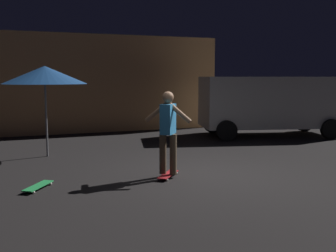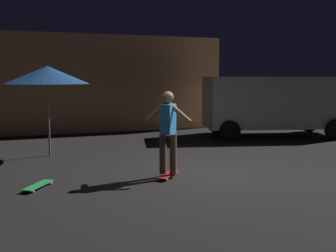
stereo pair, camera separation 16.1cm
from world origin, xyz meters
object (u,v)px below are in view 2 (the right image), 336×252
parked_van (273,102)px  skateboard_spare (38,185)px  patio_umbrella (47,75)px  skater (168,127)px  skateboard_ridden (168,175)px

parked_van → skateboard_spare: 9.08m
parked_van → skateboard_spare: (-7.97, -4.20, -1.11)m
patio_umbrella → skater: (2.05, -3.21, -1.04)m
skateboard_ridden → skateboard_spare: 2.52m
skater → skateboard_spare: bearing=178.7°
parked_van → skateboard_spare: bearing=-152.2°
patio_umbrella → skater: bearing=-57.5°
skateboard_ridden → patio_umbrella: bearing=122.5°
parked_van → skater: parked_van is taller
patio_umbrella → parked_van: bearing=7.9°
skateboard_spare → skater: skater is taller
parked_van → skateboard_ridden: (-5.46, -4.26, -1.11)m
parked_van → skater: size_ratio=2.95×
patio_umbrella → skateboard_spare: (-0.47, -3.15, -2.02)m
skateboard_ridden → skater: skater is taller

